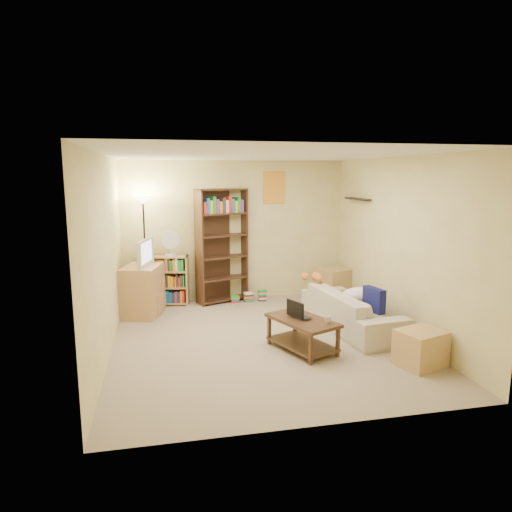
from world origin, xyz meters
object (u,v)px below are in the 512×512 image
Objects in this scene: laptop at (303,316)px; short_bookshelf at (169,280)px; television at (141,253)px; tall_bookshelf at (222,243)px; sofa at (352,310)px; coffee_table at (302,330)px; side_table at (333,284)px; tv_stand at (143,291)px; desk_fan at (170,243)px; end_cabinet at (421,348)px; floor_lamp at (144,219)px; mug at (328,319)px; tabby_cat at (315,277)px.

laptop is 2.96m from short_bookshelf.
tall_bookshelf is (1.37, 0.52, 0.04)m from television.
sofa is 2.66× the size of television.
side_table is (1.30, 2.22, 0.02)m from coffee_table.
sofa is at bearing -101.70° from side_table.
tv_stand is 0.97m from desk_fan.
sofa is 2.30× the size of short_bookshelf.
sofa is at bearing -8.42° from tv_stand.
short_bookshelf is 2.95m from side_table.
end_cabinet is at bearing -153.70° from laptop.
floor_lamp is at bearing 6.99° from television.
short_bookshelf reaches higher than mug.
tall_bookshelf is (1.37, 0.52, 0.66)m from tv_stand.
tv_stand is at bearing -119.01° from short_bookshelf.
tv_stand reaches higher than laptop.
mug is 3.59m from floor_lamp.
sofa is 15.19× the size of mug.
tv_stand is (-2.10, 1.92, -0.03)m from laptop.
end_cabinet is (2.82, -3.23, -0.89)m from desk_fan.
end_cabinet is at bearing -43.90° from floor_lamp.
short_bookshelf is (-2.61, 1.85, 0.15)m from sofa.
coffee_table is at bearing -120.25° from side_table.
tabby_cat is (-0.33, 0.71, 0.36)m from sofa.
floor_lamp is (-0.42, -0.12, 0.42)m from desk_fan.
television is at bearing -176.23° from side_table.
coffee_table is at bearing -57.31° from desk_fan.
tabby_cat is 2.96m from floor_lamp.
television is 4.37m from end_cabinet.
tv_stand is at bearing 59.76° from sofa.
short_bookshelf is (-0.94, 0.00, -0.63)m from tall_bookshelf.
short_bookshelf is at bearing 100.25° from coffee_table.
mug is 3.21m from tv_stand.
tabby_cat is 0.42× the size of coffee_table.
sofa is 3.21m from short_bookshelf.
tall_bookshelf reaches higher than television.
laptop is at bearing 115.35° from sofa.
laptop is (-0.61, -1.30, -0.21)m from tabby_cat.
floor_lamp is (0.05, 0.36, 1.12)m from tv_stand.
mug is at bearing -172.49° from laptop.
tall_bookshelf is 3.88× the size of end_cabinet.
tabby_cat is 2.53m from desk_fan.
floor_lamp is (-2.99, 1.69, 1.24)m from sofa.
tabby_cat is 1.56m from coffee_table.
sofa reaches higher than mug.
tall_bookshelf reaches higher than side_table.
television reaches higher than coffee_table.
tabby_cat reaches higher than sofa.
side_table is at bearing 52.16° from tabby_cat.
coffee_table is 2.97m from television.
sofa is 2.61m from tall_bookshelf.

